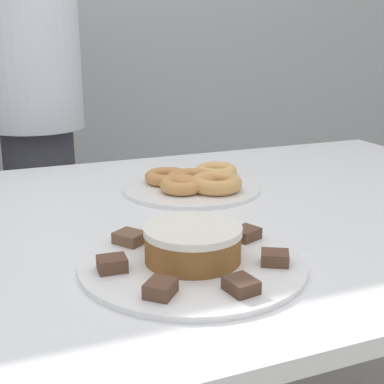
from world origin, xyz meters
The scene contains 17 objects.
table centered at (0.00, 0.00, 0.66)m, with size 1.80×1.08×0.73m.
person_standing centered at (-0.19, 0.86, 0.84)m, with size 0.32×0.32×1.59m.
plate_cake centered at (-0.07, -0.25, 0.74)m, with size 0.37×0.37×0.01m.
plate_donuts centered at (0.09, 0.17, 0.74)m, with size 0.34×0.34×0.01m.
frosted_cake centered at (-0.07, -0.25, 0.77)m, with size 0.16×0.16×0.06m.
lamington_0 centered at (-0.20, -0.24, 0.75)m, with size 0.05×0.04×0.02m.
lamington_1 centered at (-0.16, -0.35, 0.75)m, with size 0.06×0.06×0.02m.
lamington_2 centered at (-0.05, -0.38, 0.75)m, with size 0.05×0.05×0.02m.
lamington_3 centered at (0.04, -0.31, 0.75)m, with size 0.06×0.05×0.02m.
lamington_4 centered at (0.05, -0.20, 0.75)m, with size 0.06×0.05×0.02m.
lamington_5 centered at (-0.03, -0.12, 0.75)m, with size 0.05×0.06×0.02m.
lamington_6 centered at (-0.15, -0.14, 0.75)m, with size 0.06×0.06×0.02m.
donut_0 centered at (0.09, 0.17, 0.76)m, with size 0.13×0.13×0.03m.
donut_1 centered at (0.18, 0.22, 0.76)m, with size 0.11×0.11×0.03m.
donut_2 centered at (0.05, 0.22, 0.76)m, with size 0.11×0.11×0.03m.
donut_3 centered at (0.05, 0.13, 0.76)m, with size 0.10×0.10×0.03m.
donut_4 centered at (0.13, 0.11, 0.76)m, with size 0.13×0.13×0.04m.
Camera 1 is at (-0.38, -1.00, 1.10)m, focal length 50.00 mm.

